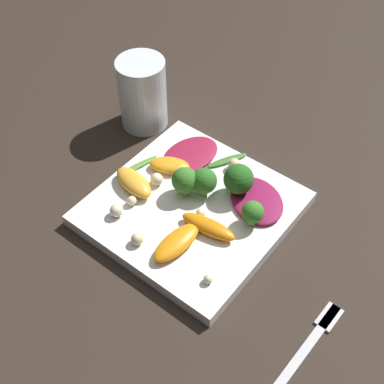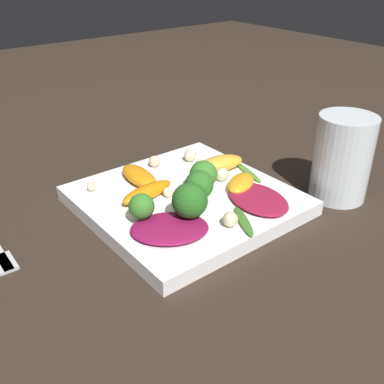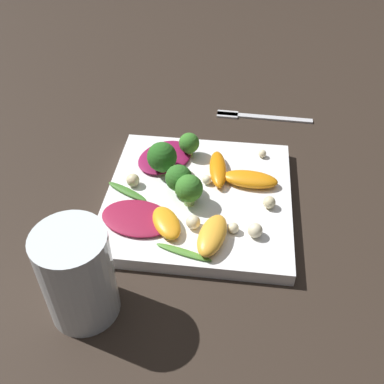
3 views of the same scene
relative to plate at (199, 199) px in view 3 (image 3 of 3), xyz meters
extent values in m
plane|color=#2D231C|center=(0.00, 0.00, -0.01)|extent=(2.40, 2.40, 0.00)
cube|color=white|center=(0.00, 0.00, 0.00)|extent=(0.25, 0.25, 0.02)
cylinder|color=white|center=(-0.11, -0.18, 0.05)|extent=(0.08, 0.08, 0.12)
cube|color=silver|center=(0.09, 0.23, -0.01)|extent=(0.17, 0.02, 0.01)
cube|color=silver|center=(0.03, 0.23, -0.01)|extent=(0.04, 0.02, 0.01)
ellipsoid|color=maroon|center=(-0.06, 0.07, 0.01)|extent=(0.11, 0.11, 0.01)
ellipsoid|color=maroon|center=(-0.07, -0.06, 0.01)|extent=(0.11, 0.08, 0.01)
ellipsoid|color=orange|center=(-0.03, -0.07, 0.02)|extent=(0.06, 0.07, 0.02)
ellipsoid|color=orange|center=(0.07, 0.03, 0.02)|extent=(0.08, 0.04, 0.02)
ellipsoid|color=orange|center=(0.02, 0.05, 0.02)|extent=(0.03, 0.08, 0.02)
ellipsoid|color=#FCAD33|center=(0.03, -0.08, 0.02)|extent=(0.05, 0.08, 0.02)
cylinder|color=#84AD5B|center=(-0.02, 0.08, 0.02)|extent=(0.01, 0.01, 0.01)
sphere|color=#387A28|center=(-0.02, 0.08, 0.03)|extent=(0.03, 0.03, 0.03)
cylinder|color=#7A9E51|center=(-0.03, 0.00, 0.02)|extent=(0.01, 0.01, 0.02)
sphere|color=#2D6B23|center=(-0.03, 0.00, 0.04)|extent=(0.04, 0.04, 0.04)
cylinder|color=#84AD5B|center=(-0.01, -0.02, 0.02)|extent=(0.01, 0.01, 0.02)
sphere|color=#387A28|center=(-0.01, -0.02, 0.04)|extent=(0.04, 0.04, 0.04)
cylinder|color=#7A9E51|center=(-0.06, 0.04, 0.02)|extent=(0.01, 0.01, 0.02)
sphere|color=#26601E|center=(-0.06, 0.04, 0.04)|extent=(0.04, 0.04, 0.04)
ellipsoid|color=#3D7528|center=(-0.10, -0.01, 0.01)|extent=(0.07, 0.04, 0.01)
ellipsoid|color=#518E33|center=(-0.01, -0.11, 0.01)|extent=(0.07, 0.03, 0.00)
sphere|color=beige|center=(0.00, -0.06, 0.02)|extent=(0.02, 0.02, 0.02)
sphere|color=beige|center=(0.09, 0.09, 0.02)|extent=(0.01, 0.01, 0.01)
sphere|color=beige|center=(0.10, -0.02, 0.02)|extent=(0.02, 0.02, 0.02)
sphere|color=beige|center=(0.05, -0.07, 0.02)|extent=(0.01, 0.01, 0.01)
sphere|color=beige|center=(0.01, 0.02, 0.02)|extent=(0.01, 0.01, 0.01)
sphere|color=beige|center=(0.08, -0.07, 0.02)|extent=(0.02, 0.02, 0.02)
sphere|color=beige|center=(-0.09, 0.01, 0.02)|extent=(0.02, 0.02, 0.02)
camera|label=1|loc=(0.38, 0.30, 0.58)|focal=50.00mm
camera|label=2|loc=(-0.41, 0.32, 0.30)|focal=42.00mm
camera|label=3|loc=(0.05, -0.46, 0.43)|focal=42.00mm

